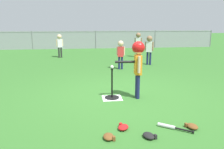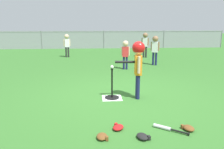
{
  "view_description": "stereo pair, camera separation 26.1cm",
  "coord_description": "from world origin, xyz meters",
  "px_view_note": "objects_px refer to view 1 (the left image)",
  "views": [
    {
      "loc": [
        -0.89,
        -5.14,
        1.69
      ],
      "look_at": [
        -0.25,
        -0.17,
        0.55
      ],
      "focal_mm": 37.06,
      "sensor_mm": 36.0,
      "label": 1
    },
    {
      "loc": [
        -0.63,
        -5.16,
        1.69
      ],
      "look_at": [
        -0.25,
        -0.17,
        0.55
      ],
      "focal_mm": 37.06,
      "sensor_mm": 36.0,
      "label": 2
    }
  ],
  "objects_px": {
    "batting_tee": "(112,93)",
    "glove_by_plate": "(149,136)",
    "glove_near_bats": "(192,126)",
    "fielder_deep_right": "(121,51)",
    "batter_child": "(138,58)",
    "glove_outfield_drop": "(109,137)",
    "fielder_deep_left": "(149,46)",
    "spare_bat_silver": "(170,127)",
    "fielder_deep_center": "(138,41)",
    "fielder_near_left": "(60,43)",
    "baseball_on_tee": "(112,67)",
    "glove_tossed_aside": "(123,127)"
  },
  "relations": [
    {
      "from": "batting_tee",
      "to": "glove_by_plate",
      "type": "bearing_deg",
      "value": -80.78
    },
    {
      "from": "glove_near_bats",
      "to": "fielder_deep_right",
      "type": "bearing_deg",
      "value": 94.22
    },
    {
      "from": "batter_child",
      "to": "glove_by_plate",
      "type": "distance_m",
      "value": 2.08
    },
    {
      "from": "batter_child",
      "to": "glove_outfield_drop",
      "type": "distance_m",
      "value": 2.2
    },
    {
      "from": "fielder_deep_left",
      "to": "fielder_deep_right",
      "type": "distance_m",
      "value": 1.49
    },
    {
      "from": "fielder_deep_right",
      "to": "glove_outfield_drop",
      "type": "xyz_separation_m",
      "value": [
        -1.02,
        -5.11,
        -0.64
      ]
    },
    {
      "from": "spare_bat_silver",
      "to": "glove_by_plate",
      "type": "distance_m",
      "value": 0.5
    },
    {
      "from": "fielder_deep_center",
      "to": "glove_near_bats",
      "type": "bearing_deg",
      "value": -97.16
    },
    {
      "from": "fielder_deep_left",
      "to": "glove_outfield_drop",
      "type": "distance_m",
      "value": 6.34
    },
    {
      "from": "fielder_deep_right",
      "to": "glove_outfield_drop",
      "type": "distance_m",
      "value": 5.25
    },
    {
      "from": "batter_child",
      "to": "fielder_deep_right",
      "type": "relative_size",
      "value": 1.23
    },
    {
      "from": "fielder_near_left",
      "to": "fielder_deep_right",
      "type": "bearing_deg",
      "value": -52.66
    },
    {
      "from": "baseball_on_tee",
      "to": "glove_by_plate",
      "type": "distance_m",
      "value": 2.05
    },
    {
      "from": "glove_outfield_drop",
      "to": "glove_tossed_aside",
      "type": "bearing_deg",
      "value": 47.28
    },
    {
      "from": "fielder_deep_center",
      "to": "glove_tossed_aside",
      "type": "height_order",
      "value": "fielder_deep_center"
    },
    {
      "from": "fielder_deep_right",
      "to": "fielder_deep_center",
      "type": "bearing_deg",
      "value": 64.81
    },
    {
      "from": "spare_bat_silver",
      "to": "fielder_deep_left",
      "type": "bearing_deg",
      "value": 77.26
    },
    {
      "from": "glove_by_plate",
      "to": "fielder_deep_right",
      "type": "bearing_deg",
      "value": 85.31
    },
    {
      "from": "batting_tee",
      "to": "glove_by_plate",
      "type": "xyz_separation_m",
      "value": [
        0.31,
        -1.91,
        -0.07
      ]
    },
    {
      "from": "batting_tee",
      "to": "batter_child",
      "type": "xyz_separation_m",
      "value": [
        0.57,
        -0.05,
        0.81
      ]
    },
    {
      "from": "spare_bat_silver",
      "to": "glove_outfield_drop",
      "type": "xyz_separation_m",
      "value": [
        -1.03,
        -0.21,
        0.01
      ]
    },
    {
      "from": "spare_bat_silver",
      "to": "glove_tossed_aside",
      "type": "relative_size",
      "value": 1.82
    },
    {
      "from": "fielder_near_left",
      "to": "glove_tossed_aside",
      "type": "bearing_deg",
      "value": -78.1
    },
    {
      "from": "fielder_near_left",
      "to": "glove_tossed_aside",
      "type": "height_order",
      "value": "fielder_near_left"
    },
    {
      "from": "spare_bat_silver",
      "to": "glove_outfield_drop",
      "type": "bearing_deg",
      "value": -168.33
    },
    {
      "from": "spare_bat_silver",
      "to": "glove_tossed_aside",
      "type": "xyz_separation_m",
      "value": [
        -0.76,
        0.08,
        0.01
      ]
    },
    {
      "from": "fielder_deep_center",
      "to": "batting_tee",
      "type": "bearing_deg",
      "value": -108.8
    },
    {
      "from": "fielder_deep_center",
      "to": "glove_by_plate",
      "type": "bearing_deg",
      "value": -102.43
    },
    {
      "from": "batting_tee",
      "to": "glove_outfield_drop",
      "type": "distance_m",
      "value": 1.89
    },
    {
      "from": "glove_near_bats",
      "to": "batting_tee",
      "type": "bearing_deg",
      "value": 122.99
    },
    {
      "from": "fielder_deep_center",
      "to": "glove_outfield_drop",
      "type": "bearing_deg",
      "value": -106.53
    },
    {
      "from": "batting_tee",
      "to": "spare_bat_silver",
      "type": "height_order",
      "value": "batting_tee"
    },
    {
      "from": "fielder_deep_center",
      "to": "spare_bat_silver",
      "type": "relative_size",
      "value": 2.43
    },
    {
      "from": "fielder_deep_right",
      "to": "glove_by_plate",
      "type": "relative_size",
      "value": 4.12
    },
    {
      "from": "baseball_on_tee",
      "to": "glove_tossed_aside",
      "type": "relative_size",
      "value": 0.27
    },
    {
      "from": "fielder_deep_left",
      "to": "fielder_near_left",
      "type": "distance_m",
      "value": 4.46
    },
    {
      "from": "fielder_deep_center",
      "to": "glove_tossed_aside",
      "type": "relative_size",
      "value": 4.41
    },
    {
      "from": "fielder_near_left",
      "to": "glove_tossed_aside",
      "type": "xyz_separation_m",
      "value": [
        1.69,
        -8.03,
        -0.69
      ]
    },
    {
      "from": "batting_tee",
      "to": "fielder_deep_center",
      "type": "relative_size",
      "value": 0.57
    },
    {
      "from": "glove_near_bats",
      "to": "glove_outfield_drop",
      "type": "relative_size",
      "value": 1.08
    },
    {
      "from": "baseball_on_tee",
      "to": "fielder_deep_right",
      "type": "height_order",
      "value": "fielder_deep_right"
    },
    {
      "from": "glove_tossed_aside",
      "to": "batter_child",
      "type": "bearing_deg",
      "value": 68.89
    },
    {
      "from": "fielder_deep_right",
      "to": "glove_by_plate",
      "type": "distance_m",
      "value": 5.21
    },
    {
      "from": "fielder_deep_right",
      "to": "glove_near_bats",
      "type": "distance_m",
      "value": 4.99
    },
    {
      "from": "fielder_deep_left",
      "to": "fielder_near_left",
      "type": "height_order",
      "value": "fielder_deep_left"
    },
    {
      "from": "batter_child",
      "to": "fielder_near_left",
      "type": "distance_m",
      "value": 6.89
    },
    {
      "from": "batting_tee",
      "to": "baseball_on_tee",
      "type": "xyz_separation_m",
      "value": [
        0.0,
        0.0,
        0.61
      ]
    },
    {
      "from": "fielder_deep_right",
      "to": "glove_tossed_aside",
      "type": "bearing_deg",
      "value": -98.9
    },
    {
      "from": "glove_outfield_drop",
      "to": "batter_child",
      "type": "bearing_deg",
      "value": 64.78
    },
    {
      "from": "baseball_on_tee",
      "to": "glove_outfield_drop",
      "type": "xyz_separation_m",
      "value": [
        -0.29,
        -1.87,
        -0.69
      ]
    }
  ]
}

